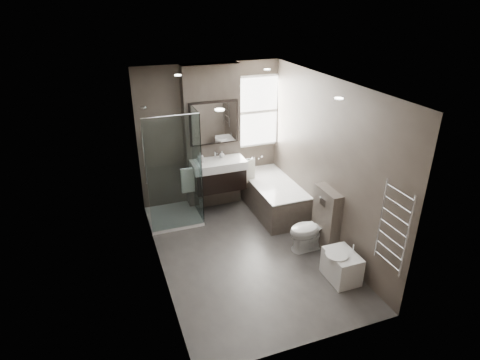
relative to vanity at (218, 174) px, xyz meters
name	(u,v)px	position (x,y,z in m)	size (l,w,h in m)	color
room	(248,177)	(0.00, -1.43, 0.56)	(2.70, 3.90, 2.70)	#43403E
vanity_pier	(212,138)	(0.00, 0.35, 0.56)	(1.00, 0.25, 2.60)	#50473F
vanity	(218,174)	(0.00, 0.00, 0.00)	(0.95, 0.47, 0.66)	black
mirror_cabinet	(214,123)	(0.00, 0.19, 0.89)	(0.86, 0.08, 0.76)	black
towel_left	(188,180)	(-0.56, -0.02, -0.02)	(0.24, 0.06, 0.44)	white
towel_right	(248,171)	(0.56, -0.02, -0.02)	(0.24, 0.06, 0.44)	white
shower_enclosure	(179,195)	(-0.75, -0.08, -0.25)	(0.90, 0.90, 2.00)	white
bathtub	(273,195)	(0.92, -0.33, -0.43)	(0.75, 1.60, 0.57)	#50473F
window	(257,112)	(0.90, 0.45, 0.93)	(0.98, 0.06, 1.33)	white
toilet	(310,229)	(0.97, -1.64, -0.40)	(0.39, 0.68, 0.69)	white
cistern_box	(326,219)	(1.21, -1.68, -0.24)	(0.19, 0.55, 1.00)	#50473F
bidet	(341,266)	(1.01, -2.44, -0.52)	(0.45, 0.52, 0.54)	white
towel_radiator	(394,228)	(1.25, -3.03, 0.38)	(0.03, 0.49, 1.10)	silver
soap_bottle_a	(201,158)	(-0.31, 0.01, 0.35)	(0.08, 0.09, 0.19)	white
soap_bottle_b	(222,154)	(0.11, 0.11, 0.32)	(0.10, 0.10, 0.12)	white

